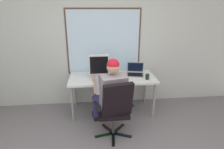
# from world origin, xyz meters

# --- Properties ---
(wall_rear) EXTENTS (5.80, 0.08, 2.59)m
(wall_rear) POSITION_xyz_m (-0.00, 2.16, 1.29)
(wall_rear) COLOR #B6BDBA
(wall_rear) RESTS_ON ground
(desk) EXTENTS (1.60, 0.75, 0.72)m
(desk) POSITION_xyz_m (0.12, 1.72, 0.65)
(desk) COLOR gray
(desk) RESTS_ON ground
(office_chair) EXTENTS (0.61, 0.59, 0.97)m
(office_chair) POSITION_xyz_m (0.08, 0.87, 0.54)
(office_chair) COLOR black
(office_chair) RESTS_ON ground
(person_seated) EXTENTS (0.61, 0.86, 1.25)m
(person_seated) POSITION_xyz_m (0.03, 1.13, 0.65)
(person_seated) COLOR navy
(person_seated) RESTS_ON ground
(crt_monitor) EXTENTS (0.37, 0.24, 0.43)m
(crt_monitor) POSITION_xyz_m (-0.13, 1.72, 0.95)
(crt_monitor) COLOR beige
(crt_monitor) RESTS_ON desk
(laptop) EXTENTS (0.38, 0.39, 0.23)m
(laptop) POSITION_xyz_m (0.58, 1.83, 0.78)
(laptop) COLOR #849A99
(laptop) RESTS_ON desk
(wine_glass) EXTENTS (0.07, 0.07, 0.15)m
(wine_glass) POSITION_xyz_m (0.26, 1.52, 0.82)
(wine_glass) COLOR silver
(wine_glass) RESTS_ON desk
(desk_speaker) EXTENTS (0.09, 0.07, 0.20)m
(desk_speaker) POSITION_xyz_m (0.17, 1.88, 0.82)
(desk_speaker) COLOR black
(desk_speaker) RESTS_ON desk
(coffee_mug) EXTENTS (0.07, 0.07, 0.10)m
(coffee_mug) POSITION_xyz_m (0.74, 1.53, 0.76)
(coffee_mug) COLOR black
(coffee_mug) RESTS_ON desk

